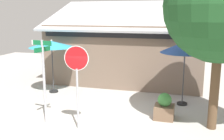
{
  "coord_description": "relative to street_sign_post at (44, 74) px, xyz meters",
  "views": [
    {
      "loc": [
        2.74,
        -9.06,
        3.87
      ],
      "look_at": [
        -0.2,
        1.2,
        1.6
      ],
      "focal_mm": 43.07,
      "sensor_mm": 36.0,
      "label": 1
    }
  ],
  "objects": [
    {
      "name": "ground_plane",
      "position": [
        2.03,
        1.01,
        -1.85
      ],
      "size": [
        28.0,
        28.0,
        0.1
      ],
      "primitive_type": "cube",
      "color": "#ADA8A0"
    },
    {
      "name": "street_sign_post",
      "position": [
        0.0,
        0.0,
        0.0
      ],
      "size": [
        0.83,
        0.77,
        2.98
      ],
      "color": "#A8AAB2",
      "rests_on": "ground"
    },
    {
      "name": "patio_umbrella_royal_blue_center",
      "position": [
        4.64,
        3.39,
        0.67
      ],
      "size": [
        2.07,
        2.07,
        2.8
      ],
      "color": "black",
      "rests_on": "ground"
    },
    {
      "name": "cafe_building",
      "position": [
        1.36,
        6.95,
        -0.08
      ],
      "size": [
        8.85,
        4.86,
        4.62
      ],
      "color": "#705B4C",
      "rests_on": "ground"
    },
    {
      "name": "sidewalk_planter",
      "position": [
        4.03,
        1.59,
        -1.39
      ],
      "size": [
        0.72,
        0.72,
        0.99
      ],
      "color": "brown",
      "rests_on": "ground"
    },
    {
      "name": "stop_sign",
      "position": [
        1.3,
        -0.14,
        0.2
      ],
      "size": [
        0.81,
        0.13,
        2.85
      ],
      "color": "#A8AAB2",
      "rests_on": "ground"
    },
    {
      "name": "patio_umbrella_teal_left",
      "position": [
        -1.59,
        3.55,
        0.56
      ],
      "size": [
        2.17,
        2.17,
        2.62
      ],
      "color": "black",
      "rests_on": "ground"
    }
  ]
}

